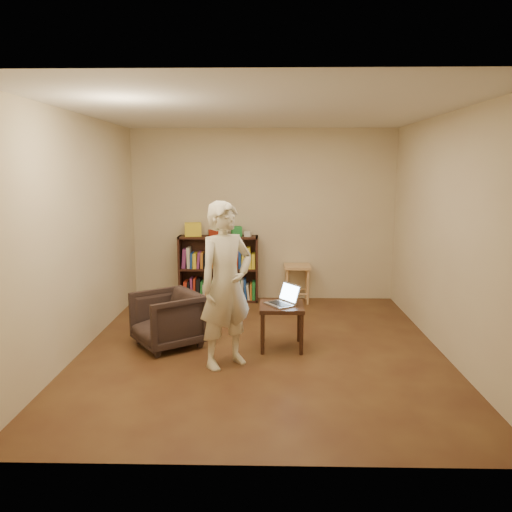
{
  "coord_description": "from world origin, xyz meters",
  "views": [
    {
      "loc": [
        0.06,
        -5.36,
        2.01
      ],
      "look_at": [
        -0.07,
        0.35,
        1.0
      ],
      "focal_mm": 35.0,
      "sensor_mm": 36.0,
      "label": 1
    }
  ],
  "objects_px": {
    "armchair": "(167,319)",
    "person": "(226,285)",
    "laptop": "(284,300)",
    "side_table": "(282,312)",
    "stool": "(297,272)",
    "bookshelf": "(219,272)"
  },
  "relations": [
    {
      "from": "armchair",
      "to": "person",
      "type": "relative_size",
      "value": 0.41
    },
    {
      "from": "laptop",
      "to": "person",
      "type": "bearing_deg",
      "value": -83.5
    },
    {
      "from": "laptop",
      "to": "person",
      "type": "distance_m",
      "value": 0.86
    },
    {
      "from": "side_table",
      "to": "person",
      "type": "distance_m",
      "value": 0.89
    },
    {
      "from": "person",
      "to": "laptop",
      "type": "bearing_deg",
      "value": 3.0
    },
    {
      "from": "side_table",
      "to": "person",
      "type": "bearing_deg",
      "value": -138.22
    },
    {
      "from": "stool",
      "to": "armchair",
      "type": "bearing_deg",
      "value": -129.09
    },
    {
      "from": "bookshelf",
      "to": "laptop",
      "type": "relative_size",
      "value": 2.79
    },
    {
      "from": "side_table",
      "to": "laptop",
      "type": "bearing_deg",
      "value": 50.53
    },
    {
      "from": "armchair",
      "to": "side_table",
      "type": "bearing_deg",
      "value": 52.89
    },
    {
      "from": "side_table",
      "to": "person",
      "type": "height_order",
      "value": "person"
    },
    {
      "from": "stool",
      "to": "side_table",
      "type": "xyz_separation_m",
      "value": [
        -0.29,
        -1.98,
        -0.04
      ]
    },
    {
      "from": "bookshelf",
      "to": "armchair",
      "type": "xyz_separation_m",
      "value": [
        -0.39,
        -2.02,
        -0.13
      ]
    },
    {
      "from": "side_table",
      "to": "person",
      "type": "relative_size",
      "value": 0.3
    },
    {
      "from": "armchair",
      "to": "laptop",
      "type": "relative_size",
      "value": 1.6
    },
    {
      "from": "stool",
      "to": "side_table",
      "type": "height_order",
      "value": "stool"
    },
    {
      "from": "laptop",
      "to": "person",
      "type": "height_order",
      "value": "person"
    },
    {
      "from": "side_table",
      "to": "laptop",
      "type": "relative_size",
      "value": 1.16
    },
    {
      "from": "bookshelf",
      "to": "person",
      "type": "height_order",
      "value": "person"
    },
    {
      "from": "armchair",
      "to": "laptop",
      "type": "xyz_separation_m",
      "value": [
        1.32,
        -0.0,
        0.24
      ]
    },
    {
      "from": "armchair",
      "to": "bookshelf",
      "type": "bearing_deg",
      "value": 133.11
    },
    {
      "from": "stool",
      "to": "laptop",
      "type": "relative_size",
      "value": 1.32
    }
  ]
}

